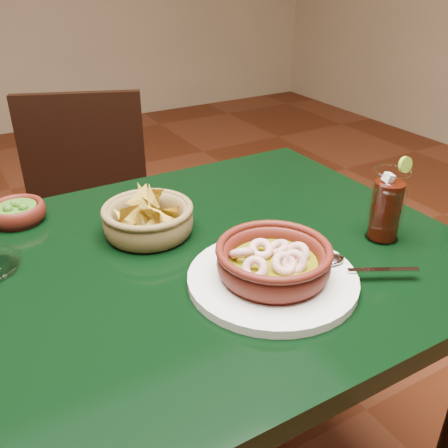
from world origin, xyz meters
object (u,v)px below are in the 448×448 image
dining_chair (88,227)px  shrimp_plate (273,266)px  cola_drink (387,206)px  chip_basket (148,219)px  dining_table (156,310)px

dining_chair → shrimp_plate: (0.10, -0.85, 0.30)m
dining_chair → cola_drink: cola_drink is taller
dining_chair → chip_basket: bearing=-91.3°
shrimp_plate → chip_basket: size_ratio=1.75×
dining_chair → shrimp_plate: bearing=-83.1°
shrimp_plate → dining_table: bearing=136.7°
dining_table → dining_chair: 0.72m
shrimp_plate → cola_drink: cola_drink is taller
shrimp_plate → cola_drink: size_ratio=2.26×
dining_table → shrimp_plate: size_ratio=3.19×
dining_table → chip_basket: bearing=69.4°
chip_basket → cola_drink: (0.40, -0.25, 0.04)m
dining_table → shrimp_plate: (0.16, -0.15, 0.13)m
dining_table → chip_basket: chip_basket is taller
dining_table → cola_drink: 0.49m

